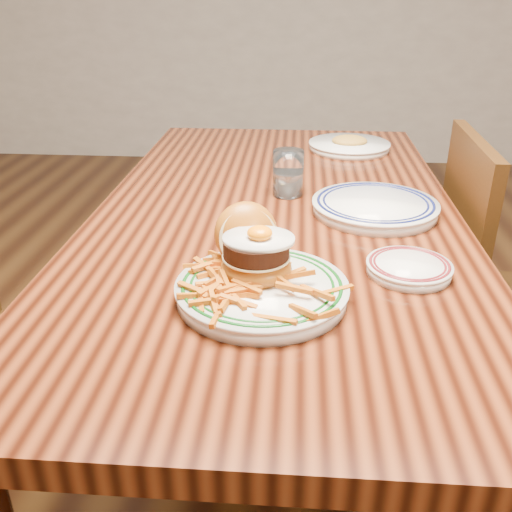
# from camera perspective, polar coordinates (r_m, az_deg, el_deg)

# --- Properties ---
(floor) EXTENTS (6.00, 6.00, 0.00)m
(floor) POSITION_cam_1_polar(r_m,az_deg,el_deg) (1.76, 1.68, -18.69)
(floor) COLOR black
(floor) RESTS_ON ground
(table) EXTENTS (0.85, 1.60, 0.75)m
(table) POSITION_cam_1_polar(r_m,az_deg,el_deg) (1.38, 2.02, 1.28)
(table) COLOR black
(table) RESTS_ON floor
(chair_right) EXTENTS (0.43, 0.43, 0.90)m
(chair_right) POSITION_cam_1_polar(r_m,az_deg,el_deg) (1.65, 23.02, -3.62)
(chair_right) COLOR #37200B
(chair_right) RESTS_ON floor
(main_plate) EXTENTS (0.29, 0.31, 0.14)m
(main_plate) POSITION_cam_1_polar(r_m,az_deg,el_deg) (0.97, 0.31, -1.79)
(main_plate) COLOR white
(main_plate) RESTS_ON table
(side_plate) EXTENTS (0.16, 0.16, 0.02)m
(side_plate) POSITION_cam_1_polar(r_m,az_deg,el_deg) (1.08, 15.06, -1.08)
(side_plate) COLOR white
(side_plate) RESTS_ON table
(rear_plate) EXTENTS (0.29, 0.29, 0.03)m
(rear_plate) POSITION_cam_1_polar(r_m,az_deg,el_deg) (1.35, 11.81, 4.92)
(rear_plate) COLOR white
(rear_plate) RESTS_ON table
(water_glass) EXTENTS (0.08, 0.08, 0.11)m
(water_glass) POSITION_cam_1_polar(r_m,az_deg,el_deg) (1.43, 3.23, 8.01)
(water_glass) COLOR white
(water_glass) RESTS_ON table
(far_plate) EXTENTS (0.26, 0.26, 0.05)m
(far_plate) POSITION_cam_1_polar(r_m,az_deg,el_deg) (1.87, 9.31, 10.89)
(far_plate) COLOR white
(far_plate) RESTS_ON table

